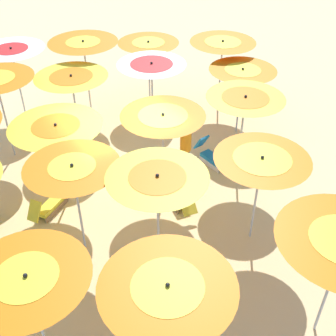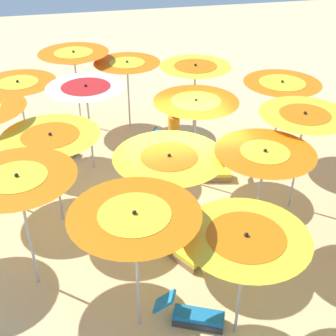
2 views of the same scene
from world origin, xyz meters
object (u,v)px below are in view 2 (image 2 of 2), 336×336
at_px(beach_umbrella_9, 19,89).
at_px(beach_umbrella_11, 264,161).
at_px(beach_umbrella_3, 127,67).
at_px(lounger_3, 187,255).
at_px(beach_umbrella_13, 51,144).
at_px(lounger_2, 168,143).
at_px(beach_umbrella_4, 74,59).
at_px(lounger_4, 62,149).
at_px(beachgoer_0, 174,137).
at_px(beach_umbrella_12, 169,164).
at_px(beach_umbrella_8, 86,94).
at_px(beach_umbrella_17, 135,223).
at_px(beach_umbrella_16, 245,247).
at_px(beach_umbrella_18, 19,186).
at_px(beach_umbrella_1, 281,89).
at_px(beach_umbrella_7, 196,107).
at_px(lounger_0, 220,172).
at_px(lounger_1, 193,314).
at_px(beach_umbrella_2, 195,72).
at_px(beach_umbrella_6, 304,122).

xyz_separation_m(beach_umbrella_9, beach_umbrella_11, (4.74, -4.81, 0.02)).
xyz_separation_m(beach_umbrella_3, lounger_3, (0.20, -6.33, -1.73)).
bearing_deg(beach_umbrella_13, lounger_2, 40.54).
distance_m(beach_umbrella_4, lounger_4, 2.79).
height_order(beach_umbrella_4, beachgoer_0, beach_umbrella_4).
height_order(beach_umbrella_12, lounger_2, beach_umbrella_12).
xyz_separation_m(beach_umbrella_8, lounger_3, (1.54, -4.07, -1.95)).
height_order(beach_umbrella_8, lounger_2, beach_umbrella_8).
bearing_deg(lounger_4, beach_umbrella_13, 106.31).
xyz_separation_m(beach_umbrella_17, beachgoer_0, (1.80, 5.01, -1.37)).
xyz_separation_m(beach_umbrella_16, lounger_4, (-2.73, 6.76, -1.74)).
bearing_deg(beach_umbrella_18, beach_umbrella_1, 28.10).
xyz_separation_m(beach_umbrella_12, lounger_4, (-2.12, 4.33, -1.84)).
distance_m(beach_umbrella_17, lounger_3, 2.70).
bearing_deg(beach_umbrella_11, beach_umbrella_16, -119.37).
relative_size(beach_umbrella_11, beach_umbrella_13, 1.05).
bearing_deg(beach_umbrella_7, beach_umbrella_1, 16.28).
bearing_deg(beach_umbrella_3, lounger_0, -62.73).
relative_size(beach_umbrella_11, lounger_1, 1.87).
height_order(beach_umbrella_2, lounger_3, beach_umbrella_2).
bearing_deg(lounger_2, beach_umbrella_7, -84.58).
distance_m(beach_umbrella_8, lounger_0, 3.91).
relative_size(lounger_2, beachgoer_0, 0.67).
height_order(beach_umbrella_9, lounger_0, beach_umbrella_9).
height_order(beach_umbrella_4, beach_umbrella_16, beach_umbrella_4).
relative_size(lounger_0, lounger_4, 1.01).
bearing_deg(lounger_2, beach_umbrella_2, 13.02).
relative_size(beach_umbrella_12, beach_umbrella_18, 0.90).
relative_size(beach_umbrella_8, beach_umbrella_9, 1.05).
xyz_separation_m(beach_umbrella_3, beach_umbrella_12, (-0.04, -5.72, 0.09)).
xyz_separation_m(beach_umbrella_11, lounger_1, (-1.81, -1.69, -1.88)).
relative_size(beach_umbrella_7, lounger_1, 1.86).
height_order(beach_umbrella_2, beachgoer_0, beach_umbrella_2).
distance_m(beach_umbrella_1, beach_umbrella_6, 2.27).
xyz_separation_m(beach_umbrella_8, lounger_2, (2.17, 0.54, -1.94)).
xyz_separation_m(beach_umbrella_13, lounger_1, (2.14, -3.46, -1.78)).
bearing_deg(beach_umbrella_1, beach_umbrella_7, -163.72).
xyz_separation_m(beach_umbrella_4, beach_umbrella_18, (-1.25, -6.70, 0.10)).
bearing_deg(beach_umbrella_7, beach_umbrella_9, 151.46).
relative_size(beach_umbrella_3, beach_umbrella_9, 0.94).
relative_size(beach_umbrella_4, lounger_4, 1.94).
height_order(beach_umbrella_9, beach_umbrella_16, beach_umbrella_9).
distance_m(lounger_1, lounger_4, 6.74).
bearing_deg(beach_umbrella_9, beach_umbrella_3, 23.32).
height_order(beach_umbrella_11, lounger_3, beach_umbrella_11).
relative_size(beach_umbrella_1, beach_umbrella_17, 0.92).
height_order(beach_umbrella_2, beach_umbrella_9, beach_umbrella_2).
bearing_deg(beach_umbrella_2, beach_umbrella_17, -113.43).
xyz_separation_m(beach_umbrella_11, beach_umbrella_18, (-4.47, -0.09, 0.17)).
height_order(beach_umbrella_13, lounger_2, beach_umbrella_13).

